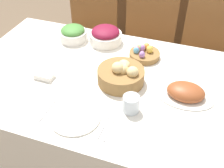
% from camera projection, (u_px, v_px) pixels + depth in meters
% --- Properties ---
extents(ground_plane, '(12.00, 12.00, 0.00)m').
position_uv_depth(ground_plane, '(114.00, 162.00, 2.03)').
color(ground_plane, brown).
extents(dining_table, '(1.74, 1.00, 0.76)m').
position_uv_depth(dining_table, '(114.00, 127.00, 1.78)').
color(dining_table, white).
rests_on(dining_table, ground).
extents(chair_far_center, '(0.44, 0.44, 0.97)m').
position_uv_depth(chair_far_center, '(147.00, 43.00, 2.31)').
color(chair_far_center, brown).
rests_on(chair_far_center, ground).
extents(chair_far_left, '(0.46, 0.46, 0.97)m').
position_uv_depth(chair_far_left, '(91.00, 33.00, 2.44)').
color(chair_far_left, brown).
rests_on(chair_far_left, ground).
extents(chair_far_right, '(0.45, 0.45, 0.97)m').
position_uv_depth(chair_far_right, '(207.00, 54.00, 2.19)').
color(chair_far_right, brown).
rests_on(chair_far_right, ground).
extents(sideboard, '(1.56, 0.44, 0.92)m').
position_uv_depth(sideboard, '(163.00, 5.00, 3.01)').
color(sideboard, brown).
rests_on(sideboard, ground).
extents(bread_basket, '(0.25, 0.25, 0.13)m').
position_uv_depth(bread_basket, '(121.00, 75.00, 1.51)').
color(bread_basket, olive).
rests_on(bread_basket, dining_table).
extents(egg_basket, '(0.18, 0.18, 0.08)m').
position_uv_depth(egg_basket, '(143.00, 53.00, 1.70)').
color(egg_basket, olive).
rests_on(egg_basket, dining_table).
extents(ham_platter, '(0.30, 0.21, 0.08)m').
position_uv_depth(ham_platter, '(186.00, 93.00, 1.43)').
color(ham_platter, silver).
rests_on(ham_platter, dining_table).
extents(green_salad_bowl, '(0.18, 0.18, 0.10)m').
position_uv_depth(green_salad_bowl, '(73.00, 33.00, 1.85)').
color(green_salad_bowl, silver).
rests_on(green_salad_bowl, dining_table).
extents(beet_salad_bowl, '(0.21, 0.21, 0.11)m').
position_uv_depth(beet_salad_bowl, '(105.00, 35.00, 1.82)').
color(beet_salad_bowl, silver).
rests_on(beet_salad_bowl, dining_table).
extents(dinner_plate, '(0.24, 0.24, 0.01)m').
position_uv_depth(dinner_plate, '(75.00, 117.00, 1.33)').
color(dinner_plate, silver).
rests_on(dinner_plate, dining_table).
extents(fork, '(0.01, 0.18, 0.00)m').
position_uv_depth(fork, '(48.00, 110.00, 1.37)').
color(fork, '#B7B7BC').
rests_on(fork, dining_table).
extents(knife, '(0.01, 0.18, 0.00)m').
position_uv_depth(knife, '(104.00, 125.00, 1.29)').
color(knife, '#B7B7BC').
rests_on(knife, dining_table).
extents(spoon, '(0.01, 0.18, 0.00)m').
position_uv_depth(spoon, '(110.00, 127.00, 1.28)').
color(spoon, '#B7B7BC').
rests_on(spoon, dining_table).
extents(drinking_cup, '(0.08, 0.08, 0.09)m').
position_uv_depth(drinking_cup, '(131.00, 104.00, 1.34)').
color(drinking_cup, silver).
rests_on(drinking_cup, dining_table).
extents(butter_dish, '(0.10, 0.06, 0.03)m').
position_uv_depth(butter_dish, '(44.00, 76.00, 1.55)').
color(butter_dish, silver).
rests_on(butter_dish, dining_table).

